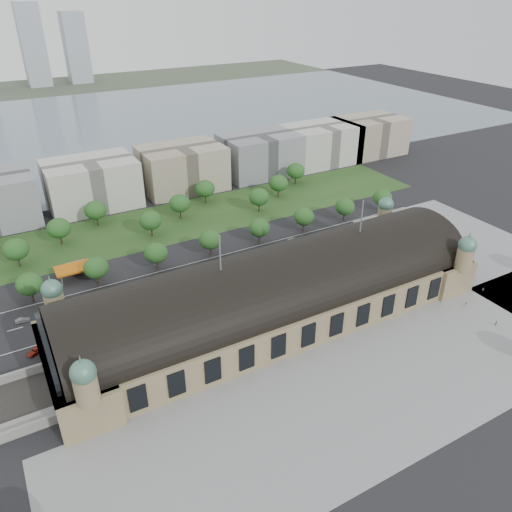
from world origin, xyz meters
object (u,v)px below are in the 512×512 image
traffic_car_5 (292,240)px  parked_car_6 (203,302)px  parked_car_0 (98,333)px  parked_car_3 (127,318)px  parked_car_2 (111,323)px  bus_east (293,256)px  parked_car_5 (165,308)px  bus_mid (254,274)px  bus_west (235,274)px  traffic_car_3 (132,288)px  parked_car_1 (35,351)px  pedestrian_1 (496,323)px  pedestrian_2 (483,289)px  traffic_car_4 (227,278)px  pedestrian_0 (466,304)px  traffic_car_6 (402,226)px  traffic_car_2 (76,310)px  parked_car_4 (132,323)px  traffic_car_1 (22,320)px  petrol_station (75,268)px

traffic_car_5 → parked_car_6: bearing=111.2°
parked_car_0 → parked_car_3: 11.73m
parked_car_2 → bus_east: size_ratio=0.38×
parked_car_5 → bus_mid: size_ratio=0.42×
parked_car_3 → bus_west: bus_west is taller
traffic_car_3 → parked_car_0: traffic_car_3 is taller
parked_car_1 → parked_car_6: parked_car_1 is taller
parked_car_3 → bus_mid: size_ratio=0.29×
pedestrian_1 → pedestrian_2: (14.22, 16.69, -0.01)m
parked_car_0 → parked_car_2: (5.48, 3.65, 0.06)m
traffic_car_4 → pedestrian_1: bearing=37.6°
parked_car_6 → bus_east: size_ratio=0.32×
bus_west → parked_car_3: bearing=100.1°
traffic_car_3 → pedestrian_0: 124.29m
traffic_car_3 → traffic_car_4: 36.97m
traffic_car_3 → traffic_car_6: bearing=-100.7°
traffic_car_2 → traffic_car_3: traffic_car_3 is taller
parked_car_6 → bus_east: bearing=80.4°
pedestrian_0 → pedestrian_1: (-0.31, -12.99, 0.10)m
traffic_car_4 → pedestrian_0: size_ratio=2.40×
parked_car_3 → parked_car_6: (27.19, -4.00, -0.02)m
traffic_car_2 → parked_car_2: size_ratio=0.95×
traffic_car_6 → parked_car_3: 136.81m
parked_car_4 → bus_east: (72.90, 10.86, 1.21)m
parked_car_5 → traffic_car_3: bearing=172.0°
traffic_car_6 → bus_mid: size_ratio=0.36×
parked_car_6 → bus_east: bus_east is taller
parked_car_5 → bus_west: 33.18m
bus_east → traffic_car_5: bearing=-27.8°
traffic_car_1 → traffic_car_2: (17.55, -3.00, -0.08)m
traffic_car_6 → bus_east: 63.24m
parked_car_5 → parked_car_6: bearing=52.8°
petrol_station → pedestrian_0: 150.41m
traffic_car_5 → bus_east: bus_east is taller
traffic_car_4 → parked_car_4: 43.28m
traffic_car_3 → parked_car_5: bearing=-168.5°
traffic_car_4 → parked_car_3: bearing=-86.2°
bus_west → traffic_car_2: bearing=85.6°
traffic_car_6 → parked_car_1: parked_car_1 is taller
parked_car_2 → parked_car_1: bearing=-107.6°
traffic_car_5 → traffic_car_6: bearing=-108.1°
traffic_car_2 → parked_car_1: bearing=-47.4°
parked_car_2 → pedestrian_1: pedestrian_1 is taller
petrol_station → pedestrian_2: bearing=-34.1°
parked_car_6 → bus_mid: bus_mid is taller
traffic_car_3 → parked_car_1: bearing=113.0°
parked_car_1 → bus_west: 77.02m
pedestrian_1 → bus_east: bearing=77.6°
parked_car_2 → bus_east: bus_east is taller
pedestrian_0 → parked_car_5: bearing=150.2°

